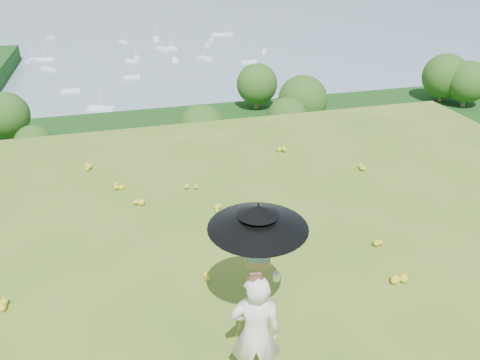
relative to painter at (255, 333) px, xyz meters
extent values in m
plane|color=#4A7521|center=(1.46, 1.68, -0.77)|extent=(14.00, 14.00, 0.00)
cube|color=#11380F|center=(1.46, 36.68, -29.77)|extent=(140.00, 56.00, 22.00)
cube|color=#72665B|center=(1.46, 76.68, -36.77)|extent=(170.00, 28.00, 8.00)
plane|color=gray|center=(1.46, 241.68, -34.77)|extent=(700.00, 700.00, 0.00)
imported|color=white|center=(0.00, 0.00, 0.00)|extent=(0.64, 0.50, 1.54)
camera|label=1|loc=(-1.12, -3.55, 3.78)|focal=35.00mm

